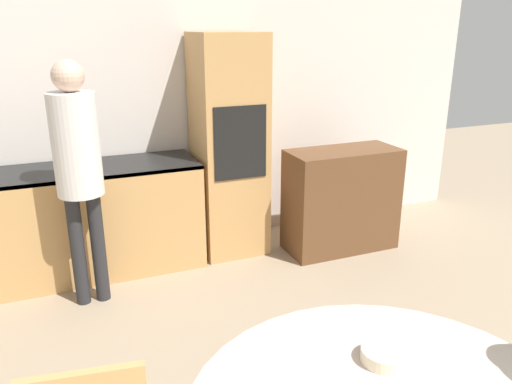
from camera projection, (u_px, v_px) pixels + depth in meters
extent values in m
cube|color=silver|center=(173.00, 103.00, 4.35)|extent=(6.15, 0.05, 2.60)
cube|color=tan|center=(55.00, 225.00, 3.94)|extent=(2.30, 0.60, 0.89)
cube|color=black|center=(47.00, 173.00, 3.80)|extent=(2.30, 0.60, 0.03)
cube|color=tan|center=(229.00, 147.00, 4.31)|extent=(0.56, 0.58, 1.90)
cube|color=black|center=(240.00, 143.00, 4.02)|extent=(0.45, 0.01, 0.60)
cube|color=brown|center=(341.00, 200.00, 4.46)|extent=(0.99, 0.45, 0.92)
cylinder|color=#262628|center=(78.00, 251.00, 3.56)|extent=(0.10, 0.10, 0.84)
cylinder|color=#262628|center=(98.00, 247.00, 3.61)|extent=(0.10, 0.10, 0.84)
cylinder|color=silver|center=(76.00, 145.00, 3.34)|extent=(0.31, 0.31, 0.70)
sphere|color=beige|center=(68.00, 76.00, 3.20)|extent=(0.21, 0.21, 0.21)
cylinder|color=beige|center=(385.00, 355.00, 1.87)|extent=(0.18, 0.18, 0.05)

